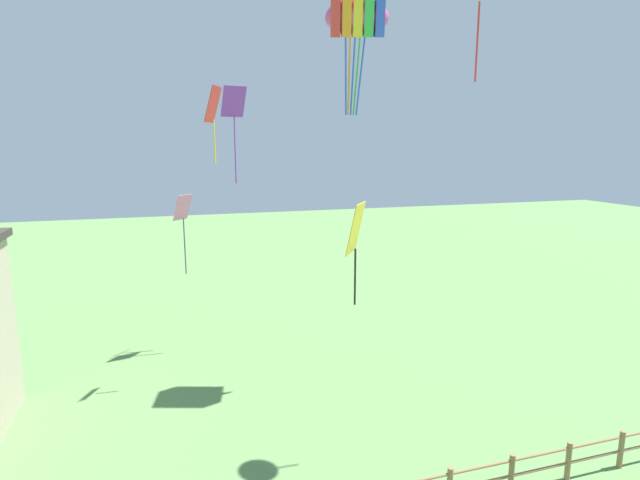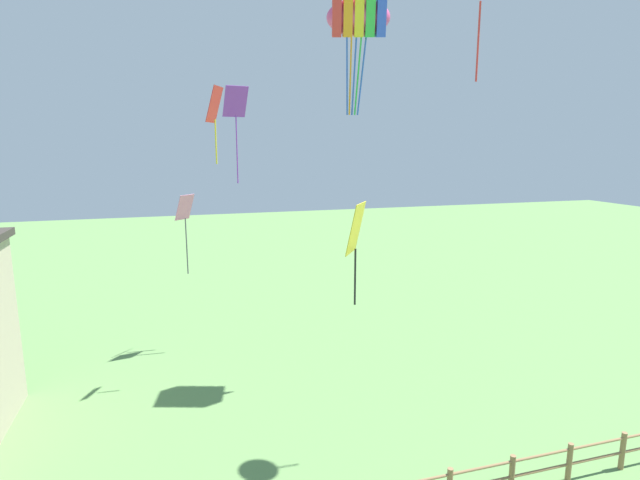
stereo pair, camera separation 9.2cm
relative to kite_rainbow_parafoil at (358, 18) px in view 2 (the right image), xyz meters
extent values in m
cylinder|color=olive|center=(1.53, -7.06, -12.07)|extent=(0.14, 0.14, 1.06)
cylinder|color=olive|center=(3.26, -7.06, -12.07)|extent=(0.14, 0.14, 1.06)
cylinder|color=olive|center=(5.00, -7.06, -12.07)|extent=(0.14, 0.14, 1.06)
ellipsoid|color=#E54C8C|center=(0.00, 0.00, 0.01)|extent=(2.40, 1.93, 1.37)
cube|color=red|center=(-0.68, 0.21, 0.01)|extent=(0.69, 1.42, 1.40)
cube|color=orange|center=(-0.34, 0.11, 0.01)|extent=(0.69, 1.42, 1.40)
cube|color=yellow|center=(0.00, 0.00, 0.01)|extent=(0.69, 1.42, 1.40)
cube|color=green|center=(0.34, -0.10, 0.01)|extent=(0.69, 1.42, 1.40)
cube|color=blue|center=(0.68, -0.21, 0.01)|extent=(0.69, 1.42, 1.40)
cylinder|color=blue|center=(-0.42, -0.14, -1.80)|extent=(0.22, 0.40, 2.57)
cylinder|color=orange|center=(-0.31, -0.16, -1.80)|extent=(0.14, 0.42, 2.57)
cylinder|color=blue|center=(-0.18, -0.18, -1.80)|extent=(0.05, 0.41, 2.57)
cylinder|color=green|center=(-0.05, -0.19, -1.80)|extent=(0.14, 0.42, 2.57)
cylinder|color=blue|center=(0.09, -0.18, -1.80)|extent=(0.22, 0.40, 2.57)
cube|color=yellow|center=(-1.96, -5.20, -6.04)|extent=(0.74, 0.89, 1.23)
cylinder|color=black|center=(-1.96, -5.20, -7.24)|extent=(0.05, 0.05, 1.41)
cube|color=purple|center=(-3.53, 4.22, -2.38)|extent=(1.02, 0.76, 1.15)
cylinder|color=purple|center=(-3.53, 4.22, -4.25)|extent=(0.05, 0.05, 2.70)
cube|color=red|center=(-4.61, 1.25, -2.74)|extent=(0.70, 0.95, 1.18)
cylinder|color=yellow|center=(-4.61, 1.25, -3.97)|extent=(0.05, 0.05, 1.48)
cube|color=pink|center=(-5.66, 4.71, -6.56)|extent=(0.84, 0.84, 1.04)
cylinder|color=#4C4C51|center=(-5.66, 4.71, -8.18)|extent=(0.05, 0.05, 2.36)
cylinder|color=red|center=(1.49, -4.63, -1.51)|extent=(0.05, 0.05, 1.92)
camera|label=1|loc=(-6.23, -16.20, -4.08)|focal=28.00mm
camera|label=2|loc=(-6.14, -16.23, -4.08)|focal=28.00mm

